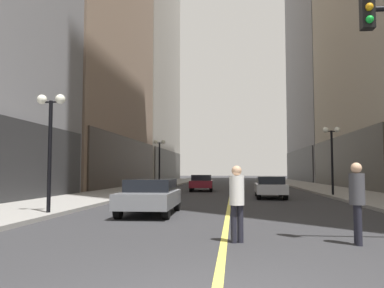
{
  "coord_description": "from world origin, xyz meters",
  "views": [
    {
      "loc": [
        0.25,
        -4.92,
        1.63
      ],
      "look_at": [
        -2.78,
        23.42,
        3.59
      ],
      "focal_mm": 36.96,
      "sensor_mm": 36.0,
      "label": 1
    }
  ],
  "objects_px": {
    "car_grey": "(151,195)",
    "pedestrian_in_white_shirt": "(237,197)",
    "street_lamp_left_near": "(50,126)",
    "street_lamp_left_far": "(159,153)",
    "street_lamp_right_mid": "(332,145)",
    "car_silver": "(270,186)",
    "pedestrian_with_orange_bag": "(357,196)",
    "car_maroon": "(202,182)"
  },
  "relations": [
    {
      "from": "car_grey",
      "to": "street_lamp_right_mid",
      "type": "distance_m",
      "value": 14.58
    },
    {
      "from": "street_lamp_left_far",
      "to": "street_lamp_right_mid",
      "type": "xyz_separation_m",
      "value": [
        12.8,
        -9.11,
        0.0
      ]
    },
    {
      "from": "car_silver",
      "to": "car_grey",
      "type": "bearing_deg",
      "value": -119.05
    },
    {
      "from": "pedestrian_with_orange_bag",
      "to": "car_silver",
      "type": "bearing_deg",
      "value": 92.08
    },
    {
      "from": "car_grey",
      "to": "pedestrian_in_white_shirt",
      "type": "height_order",
      "value": "pedestrian_in_white_shirt"
    },
    {
      "from": "car_grey",
      "to": "pedestrian_in_white_shirt",
      "type": "distance_m",
      "value": 6.46
    },
    {
      "from": "street_lamp_left_near",
      "to": "street_lamp_left_far",
      "type": "distance_m",
      "value": 21.15
    },
    {
      "from": "car_silver",
      "to": "street_lamp_right_mid",
      "type": "xyz_separation_m",
      "value": [
        3.99,
        1.37,
        2.54
      ]
    },
    {
      "from": "car_grey",
      "to": "street_lamp_right_mid",
      "type": "relative_size",
      "value": 0.96
    },
    {
      "from": "car_maroon",
      "to": "pedestrian_in_white_shirt",
      "type": "distance_m",
      "value": 23.58
    },
    {
      "from": "street_lamp_left_far",
      "to": "street_lamp_right_mid",
      "type": "relative_size",
      "value": 1.0
    },
    {
      "from": "pedestrian_with_orange_bag",
      "to": "street_lamp_right_mid",
      "type": "relative_size",
      "value": 0.41
    },
    {
      "from": "street_lamp_left_near",
      "to": "car_silver",
      "type": "bearing_deg",
      "value": 50.47
    },
    {
      "from": "car_grey",
      "to": "pedestrian_with_orange_bag",
      "type": "xyz_separation_m",
      "value": [
        5.86,
        -5.61,
        0.35
      ]
    },
    {
      "from": "pedestrian_with_orange_bag",
      "to": "street_lamp_left_near",
      "type": "relative_size",
      "value": 0.41
    },
    {
      "from": "street_lamp_right_mid",
      "to": "pedestrian_in_white_shirt",
      "type": "bearing_deg",
      "value": -110.24
    },
    {
      "from": "car_grey",
      "to": "pedestrian_with_orange_bag",
      "type": "height_order",
      "value": "pedestrian_with_orange_bag"
    },
    {
      "from": "car_maroon",
      "to": "street_lamp_left_near",
      "type": "distance_m",
      "value": 19.51
    },
    {
      "from": "car_grey",
      "to": "street_lamp_left_far",
      "type": "relative_size",
      "value": 0.96
    },
    {
      "from": "car_maroon",
      "to": "car_grey",
      "type": "bearing_deg",
      "value": -91.5
    },
    {
      "from": "pedestrian_in_white_shirt",
      "to": "street_lamp_left_near",
      "type": "height_order",
      "value": "street_lamp_left_near"
    },
    {
      "from": "car_silver",
      "to": "pedestrian_with_orange_bag",
      "type": "bearing_deg",
      "value": -87.92
    },
    {
      "from": "car_silver",
      "to": "street_lamp_left_near",
      "type": "height_order",
      "value": "street_lamp_left_near"
    },
    {
      "from": "pedestrian_in_white_shirt",
      "to": "street_lamp_left_far",
      "type": "distance_m",
      "value": 26.6
    },
    {
      "from": "car_maroon",
      "to": "pedestrian_with_orange_bag",
      "type": "bearing_deg",
      "value": -77.03
    },
    {
      "from": "car_grey",
      "to": "street_lamp_left_near",
      "type": "bearing_deg",
      "value": -162.38
    },
    {
      "from": "pedestrian_with_orange_bag",
      "to": "street_lamp_left_far",
      "type": "xyz_separation_m",
      "value": [
        -9.36,
        25.65,
        2.19
      ]
    },
    {
      "from": "street_lamp_left_near",
      "to": "street_lamp_right_mid",
      "type": "relative_size",
      "value": 1.0
    },
    {
      "from": "car_grey",
      "to": "car_maroon",
      "type": "bearing_deg",
      "value": 88.5
    },
    {
      "from": "car_silver",
      "to": "street_lamp_left_far",
      "type": "bearing_deg",
      "value": 130.05
    },
    {
      "from": "street_lamp_right_mid",
      "to": "car_silver",
      "type": "bearing_deg",
      "value": -161.05
    },
    {
      "from": "pedestrian_in_white_shirt",
      "to": "street_lamp_right_mid",
      "type": "distance_m",
      "value": 17.76
    },
    {
      "from": "pedestrian_in_white_shirt",
      "to": "street_lamp_left_far",
      "type": "height_order",
      "value": "street_lamp_left_far"
    },
    {
      "from": "car_grey",
      "to": "car_silver",
      "type": "xyz_separation_m",
      "value": [
        5.31,
        9.56,
        -0.0
      ]
    },
    {
      "from": "pedestrian_with_orange_bag",
      "to": "street_lamp_right_mid",
      "type": "distance_m",
      "value": 17.04
    },
    {
      "from": "car_maroon",
      "to": "street_lamp_right_mid",
      "type": "relative_size",
      "value": 0.99
    },
    {
      "from": "pedestrian_with_orange_bag",
      "to": "street_lamp_left_near",
      "type": "height_order",
      "value": "street_lamp_left_near"
    },
    {
      "from": "car_maroon",
      "to": "street_lamp_left_near",
      "type": "relative_size",
      "value": 0.99
    },
    {
      "from": "car_grey",
      "to": "pedestrian_with_orange_bag",
      "type": "relative_size",
      "value": 2.33
    },
    {
      "from": "pedestrian_with_orange_bag",
      "to": "street_lamp_right_mid",
      "type": "xyz_separation_m",
      "value": [
        3.44,
        16.55,
        2.19
      ]
    },
    {
      "from": "pedestrian_with_orange_bag",
      "to": "pedestrian_in_white_shirt",
      "type": "height_order",
      "value": "pedestrian_with_orange_bag"
    },
    {
      "from": "car_silver",
      "to": "street_lamp_left_near",
      "type": "bearing_deg",
      "value": -129.53
    }
  ]
}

